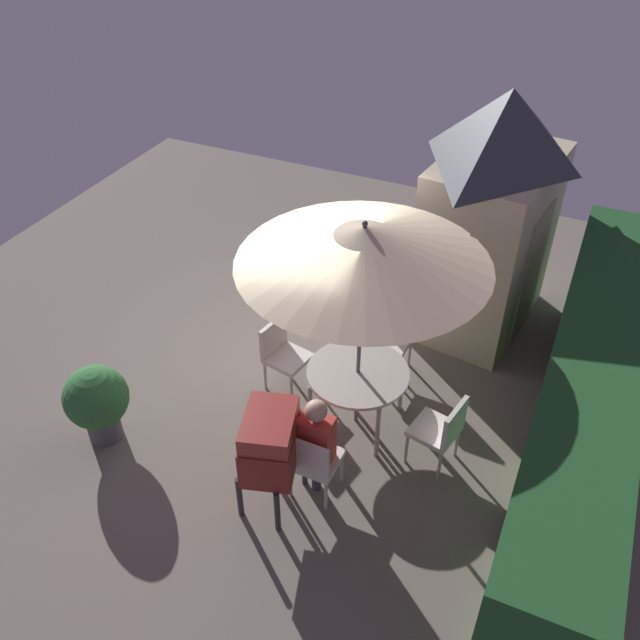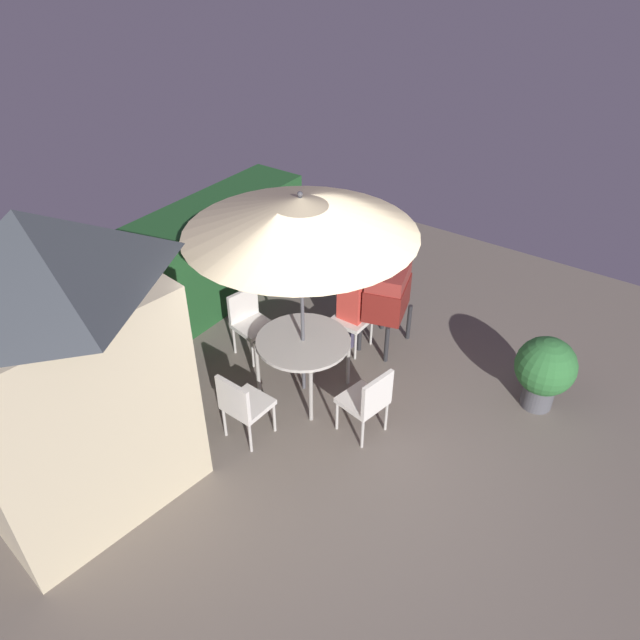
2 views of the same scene
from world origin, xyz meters
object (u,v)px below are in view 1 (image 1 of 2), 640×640
chair_far_side (442,429)px  chair_toward_hedge (393,334)px  bbq_grill (270,443)px  person_in_red (316,437)px  garden_shed (492,213)px  patio_table (358,376)px  patio_umbrella (364,245)px  chair_near_shed (313,461)px  chair_toward_house (282,351)px  potted_plant_by_shed (97,400)px

chair_far_side → chair_toward_hedge: size_ratio=1.00×
bbq_grill → person_in_red: bearing=131.2°
garden_shed → patio_table: (2.52, -0.77, -0.94)m
chair_far_side → chair_toward_hedge: bearing=-142.2°
patio_umbrella → person_in_red: size_ratio=2.11×
bbq_grill → chair_near_shed: 0.52m
bbq_grill → chair_near_shed: bearing=122.3°
chair_toward_hedge → chair_toward_house: same height
bbq_grill → patio_table: bearing=165.3°
chair_near_shed → person_in_red: person_in_red is taller
patio_umbrella → person_in_red: bearing=-0.7°
potted_plant_by_shed → person_in_red: (-0.32, 2.49, 0.23)m
chair_far_side → patio_table: bearing=-101.6°
patio_table → chair_far_side: chair_far_side is taller
potted_plant_by_shed → chair_near_shed: bearing=95.3°
garden_shed → chair_toward_house: bearing=-38.3°
patio_umbrella → potted_plant_by_shed: 3.40m
patio_table → bbq_grill: size_ratio=0.95×
patio_table → chair_toward_house: bearing=-101.3°
bbq_grill → potted_plant_by_shed: 2.16m
patio_umbrella → chair_far_side: patio_umbrella is taller
patio_umbrella → chair_toward_hedge: 2.15m
garden_shed → person_in_red: size_ratio=2.54×
patio_umbrella → chair_far_side: bearing=78.4°
garden_shed → chair_far_side: 2.97m
garden_shed → potted_plant_by_shed: (3.91, -3.27, -1.08)m
patio_umbrella → bbq_grill: (1.38, -0.36, -1.54)m
chair_toward_house → chair_near_shed: bearing=37.1°
person_in_red → chair_toward_hedge: bearing=178.3°
bbq_grill → chair_toward_hedge: size_ratio=1.33×
patio_table → chair_toward_house: 1.09m
bbq_grill → potted_plant_by_shed: bearing=-89.7°
chair_near_shed → chair_toward_house: 1.72m
chair_near_shed → potted_plant_by_shed: bearing=-84.7°
chair_far_side → chair_toward_hedge: same height
potted_plant_by_shed → person_in_red: size_ratio=0.76×
patio_table → chair_toward_hedge: bearing=177.4°
chair_toward_house → person_in_red: size_ratio=0.71×
garden_shed → patio_umbrella: garden_shed is taller
patio_table → garden_shed: bearing=163.0°
bbq_grill → chair_toward_hedge: 2.51m
patio_table → chair_toward_house: chair_toward_house is taller
patio_table → chair_toward_house: size_ratio=1.27×
garden_shed → person_in_red: (3.60, -0.78, -0.85)m
chair_toward_hedge → person_in_red: person_in_red is taller
chair_far_side → chair_toward_house: same height
chair_far_side → garden_shed: bearing=-174.2°
garden_shed → bbq_grill: garden_shed is taller
patio_umbrella → chair_toward_house: size_ratio=2.95×
chair_toward_house → garden_shed: bearing=141.7°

